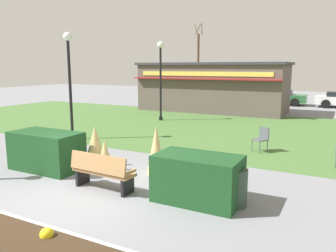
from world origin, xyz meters
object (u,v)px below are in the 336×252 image
(parked_car_west_slot, at_px, (216,94))
(parked_car_center_slot, at_px, (279,97))
(park_bench, at_px, (102,171))
(food_kiosk, at_px, (212,87))
(lamppost_mid, at_px, (69,73))
(lamppost_far, at_px, (161,72))
(cafe_chair_center, at_px, (262,137))
(trash_bin, at_px, (235,188))
(tree_left_bg, at_px, (198,63))

(parked_car_west_slot, xyz_separation_m, parked_car_center_slot, (5.36, -0.00, 0.00))
(park_bench, xyz_separation_m, food_kiosk, (-3.01, 15.76, 1.20))
(lamppost_mid, xyz_separation_m, lamppost_far, (0.84, 6.26, 0.00))
(lamppost_mid, bearing_deg, cafe_chair_center, 11.68)
(lamppost_mid, relative_size, parked_car_west_slot, 1.05)
(park_bench, height_order, lamppost_far, lamppost_far)
(trash_bin, distance_m, parked_car_west_slot, 23.06)
(parked_car_west_slot, bearing_deg, park_bench, -77.39)
(park_bench, xyz_separation_m, lamppost_mid, (-4.98, 4.21, 2.30))
(lamppost_far, bearing_deg, parked_car_center_slot, 68.76)
(lamppost_far, height_order, food_kiosk, lamppost_far)
(trash_bin, bearing_deg, parked_car_west_slot, 110.77)
(cafe_chair_center, bearing_deg, lamppost_mid, -168.32)
(lamppost_far, height_order, parked_car_west_slot, lamppost_far)
(food_kiosk, xyz_separation_m, parked_car_west_slot, (-1.94, 6.39, -1.04))
(cafe_chair_center, distance_m, parked_car_center_slot, 16.52)
(lamppost_far, bearing_deg, food_kiosk, 77.98)
(trash_bin, distance_m, cafe_chair_center, 5.22)
(cafe_chair_center, xyz_separation_m, parked_car_center_slot, (-2.25, 16.37, 0.12))
(parked_car_center_slot, bearing_deg, parked_car_west_slot, 179.99)
(lamppost_far, distance_m, food_kiosk, 5.53)
(trash_bin, height_order, food_kiosk, food_kiosk)
(parked_car_west_slot, height_order, parked_car_center_slot, same)
(cafe_chair_center, xyz_separation_m, parked_car_west_slot, (-7.60, 16.37, 0.12))
(lamppost_far, bearing_deg, tree_left_bg, 105.97)
(park_bench, xyz_separation_m, trash_bin, (3.22, 0.59, -0.06))
(park_bench, relative_size, food_kiosk, 0.17)
(trash_bin, height_order, cafe_chair_center, cafe_chair_center)
(trash_bin, relative_size, parked_car_west_slot, 0.20)
(lamppost_mid, relative_size, tree_left_bg, 0.59)
(parked_car_west_slot, relative_size, tree_left_bg, 0.56)
(parked_car_center_slot, height_order, tree_left_bg, tree_left_bg)
(park_bench, xyz_separation_m, cafe_chair_center, (2.65, 5.78, 0.05))
(lamppost_far, bearing_deg, park_bench, -68.41)
(lamppost_mid, height_order, tree_left_bg, tree_left_bg)
(food_kiosk, bearing_deg, parked_car_center_slot, 61.88)
(lamppost_mid, height_order, trash_bin, lamppost_mid)
(park_bench, xyz_separation_m, parked_car_center_slot, (0.40, 22.15, 0.16))
(parked_car_center_slot, distance_m, tree_left_bg, 11.16)
(trash_bin, bearing_deg, tree_left_bg, 114.46)
(tree_left_bg, bearing_deg, lamppost_far, -74.03)
(parked_car_west_slot, distance_m, parked_car_center_slot, 5.36)
(lamppost_far, xyz_separation_m, parked_car_west_slot, (-0.81, 11.69, -2.14))
(lamppost_far, xyz_separation_m, food_kiosk, (1.13, 5.30, -1.10))
(park_bench, distance_m, parked_car_west_slot, 22.70)
(cafe_chair_center, distance_m, parked_car_west_slot, 18.05)
(parked_car_west_slot, bearing_deg, lamppost_far, -86.02)
(lamppost_mid, bearing_deg, parked_car_west_slot, 89.92)
(food_kiosk, height_order, parked_car_west_slot, food_kiosk)
(park_bench, bearing_deg, food_kiosk, 100.83)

